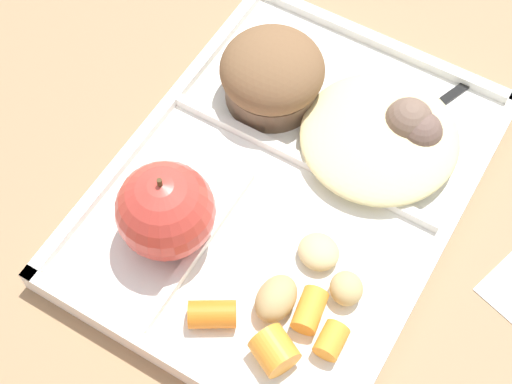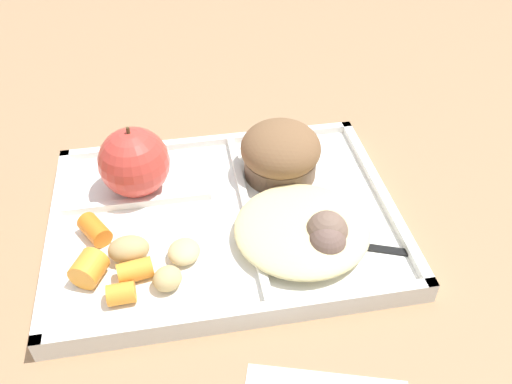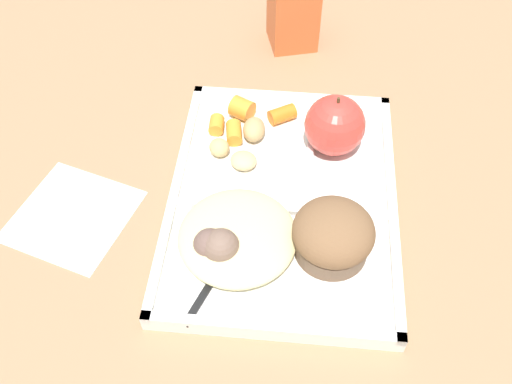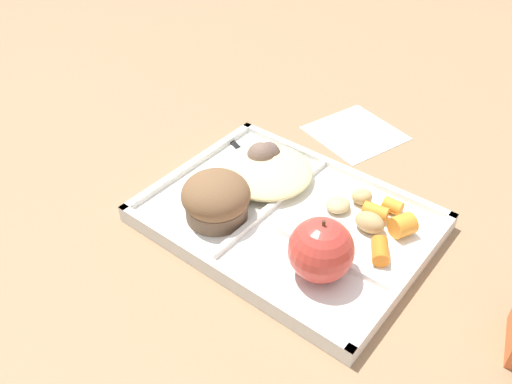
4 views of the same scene
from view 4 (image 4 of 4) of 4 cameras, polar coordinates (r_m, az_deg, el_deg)
ground at (r=0.68m, az=3.28°, el=-3.44°), size 6.00×6.00×0.00m
lunch_tray at (r=0.68m, az=3.32°, el=-2.95°), size 0.34×0.26×0.02m
green_apple at (r=0.58m, az=6.95°, el=-6.16°), size 0.07×0.07×0.08m
bran_muffin at (r=0.65m, az=-4.29°, el=-0.70°), size 0.09×0.09×0.06m
carrot_slice_center at (r=0.66m, az=15.39°, el=-3.46°), size 0.04×0.04×0.03m
carrot_slice_diagonal at (r=0.68m, az=12.64°, el=-2.06°), size 0.03×0.02×0.02m
carrot_slice_back at (r=0.69m, az=14.41°, el=-1.47°), size 0.02×0.02×0.02m
carrot_slice_near_corner at (r=0.63m, az=13.12°, el=-6.15°), size 0.03×0.04×0.02m
potato_chunk_corner at (r=0.70m, az=11.25°, el=-0.47°), size 0.04×0.03×0.02m
potato_chunk_golden at (r=0.68m, az=8.76°, el=-1.36°), size 0.04×0.04×0.02m
potato_chunk_browned at (r=0.66m, az=12.06°, el=-3.19°), size 0.04×0.03×0.02m
egg_noodle_pile at (r=0.72m, az=1.02°, el=2.27°), size 0.13×0.13×0.02m
meatball_front at (r=0.74m, az=0.53°, el=3.85°), size 0.04×0.04×0.04m
meatball_side at (r=0.75m, az=1.29°, el=4.05°), size 0.04×0.04×0.04m
plastic_fork at (r=0.75m, az=0.21°, el=2.58°), size 0.14×0.07×0.00m
paper_napkin at (r=0.86m, az=10.56°, el=6.23°), size 0.16×0.16×0.00m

